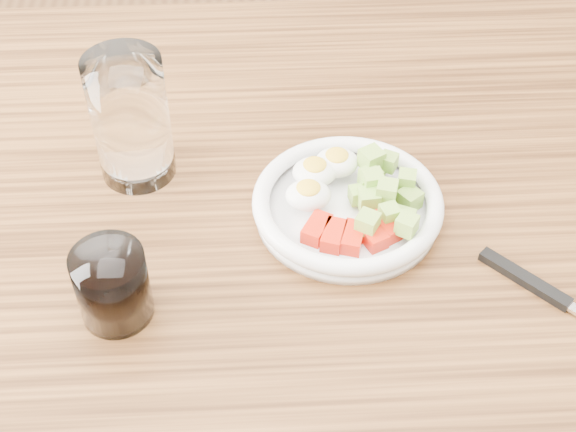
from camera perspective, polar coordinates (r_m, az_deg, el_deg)
The scene contains 5 objects.
dining_table at distance 0.86m, azimuth 0.70°, elevation -6.52°, with size 1.50×0.90×0.77m.
bowl at distance 0.80m, azimuth 4.24°, elevation 1.03°, with size 0.19×0.19×0.05m.
fork at distance 0.78m, azimuth 18.12°, elevation -5.29°, with size 0.15×0.15×0.01m.
water_glass at distance 0.83m, azimuth -11.14°, elevation 6.79°, with size 0.08×0.08×0.14m, color white.
coffee_glass at distance 0.72m, azimuth -12.37°, elevation -4.87°, with size 0.06×0.06×0.07m.
Camera 1 is at (-0.04, -0.52, 1.35)m, focal length 50.00 mm.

